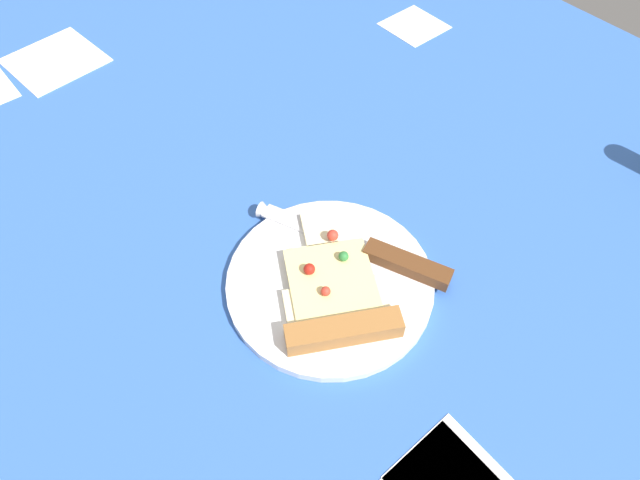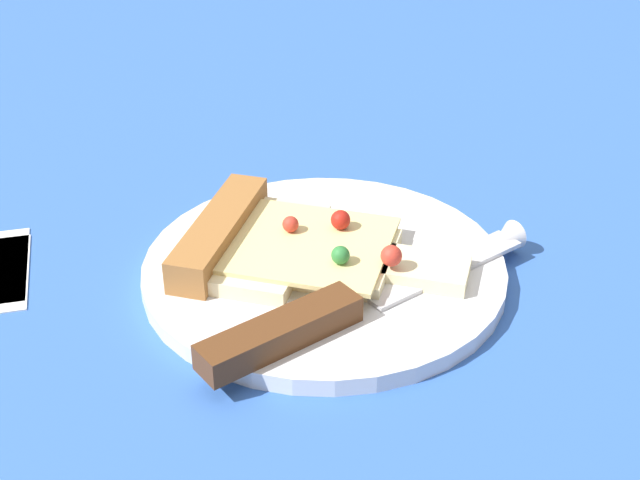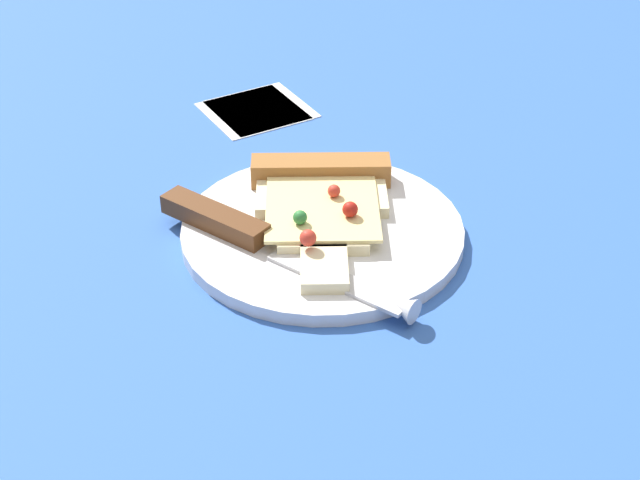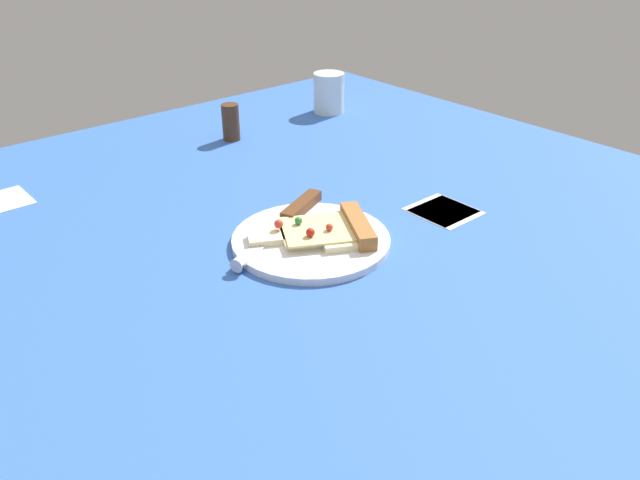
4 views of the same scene
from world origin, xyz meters
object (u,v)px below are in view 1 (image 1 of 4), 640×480
plate (330,282)px  napkin (55,60)px  knife (369,250)px  pizza_slice (335,295)px

plate → napkin: (59.57, 6.17, -0.36)cm
plate → knife: bearing=-91.7°
plate → napkin: 59.89cm
pizza_slice → napkin: bearing=123.6°
pizza_slice → napkin: (61.78, 4.94, -1.72)cm
plate → pizza_slice: pizza_slice is taller
pizza_slice → napkin: size_ratio=1.46×
plate → napkin: bearing=5.9°
knife → pizza_slice: bearing=173.0°
knife → napkin: bearing=77.8°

